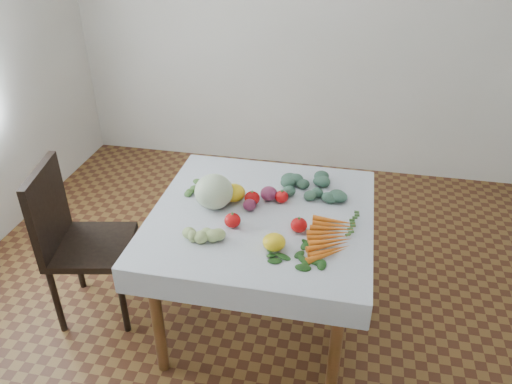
# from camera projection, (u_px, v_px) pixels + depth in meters

# --- Properties ---
(ground) EXTENTS (4.00, 4.00, 0.00)m
(ground) POSITION_uv_depth(u_px,v_px,m) (261.00, 319.00, 2.95)
(ground) COLOR brown
(back_wall) EXTENTS (4.00, 0.04, 2.70)m
(back_wall) POSITION_uv_depth(u_px,v_px,m) (311.00, 12.00, 3.92)
(back_wall) COLOR silver
(back_wall) RESTS_ON ground
(table) EXTENTS (1.00, 1.00, 0.75)m
(table) POSITION_uv_depth(u_px,v_px,m) (262.00, 230.00, 2.61)
(table) COLOR brown
(table) RESTS_ON ground
(tablecloth) EXTENTS (1.12, 1.12, 0.01)m
(tablecloth) POSITION_uv_depth(u_px,v_px,m) (262.00, 214.00, 2.56)
(tablecloth) COLOR white
(tablecloth) RESTS_ON table
(chair) EXTENTS (0.51, 0.51, 0.95)m
(chair) POSITION_uv_depth(u_px,v_px,m) (73.00, 234.00, 2.76)
(chair) COLOR black
(chair) RESTS_ON ground
(cabbage) EXTENTS (0.21, 0.21, 0.18)m
(cabbage) POSITION_uv_depth(u_px,v_px,m) (214.00, 192.00, 2.57)
(cabbage) COLOR silver
(cabbage) RESTS_ON tablecloth
(tomato_a) EXTENTS (0.10, 0.10, 0.07)m
(tomato_a) POSITION_uv_depth(u_px,v_px,m) (252.00, 198.00, 2.62)
(tomato_a) COLOR red
(tomato_a) RESTS_ON tablecloth
(tomato_b) EXTENTS (0.08, 0.08, 0.06)m
(tomato_b) POSITION_uv_depth(u_px,v_px,m) (282.00, 197.00, 2.64)
(tomato_b) COLOR red
(tomato_b) RESTS_ON tablecloth
(tomato_c) EXTENTS (0.09, 0.09, 0.07)m
(tomato_c) POSITION_uv_depth(u_px,v_px,m) (233.00, 220.00, 2.44)
(tomato_c) COLOR red
(tomato_c) RESTS_ON tablecloth
(tomato_d) EXTENTS (0.11, 0.11, 0.07)m
(tomato_d) POSITION_uv_depth(u_px,v_px,m) (299.00, 225.00, 2.41)
(tomato_d) COLOR red
(tomato_d) RESTS_ON tablecloth
(heirloom_back) EXTENTS (0.16, 0.16, 0.09)m
(heirloom_back) POSITION_uv_depth(u_px,v_px,m) (234.00, 193.00, 2.65)
(heirloom_back) COLOR yellow
(heirloom_back) RESTS_ON tablecloth
(heirloom_front) EXTENTS (0.14, 0.14, 0.07)m
(heirloom_front) POSITION_uv_depth(u_px,v_px,m) (274.00, 242.00, 2.29)
(heirloom_front) COLOR yellow
(heirloom_front) RESTS_ON tablecloth
(onion_a) EXTENTS (0.11, 0.11, 0.08)m
(onion_a) POSITION_uv_depth(u_px,v_px,m) (269.00, 194.00, 2.65)
(onion_a) COLOR #601B3A
(onion_a) RESTS_ON tablecloth
(onion_b) EXTENTS (0.09, 0.09, 0.06)m
(onion_b) POSITION_uv_depth(u_px,v_px,m) (250.00, 205.00, 2.57)
(onion_b) COLOR #601B3A
(onion_b) RESTS_ON tablecloth
(tomatillo_cluster) EXTENTS (0.16, 0.14, 0.05)m
(tomatillo_cluster) POSITION_uv_depth(u_px,v_px,m) (204.00, 234.00, 2.36)
(tomatillo_cluster) COLOR #A9C471
(tomatillo_cluster) RESTS_ON tablecloth
(carrot_bunch) EXTENTS (0.22, 0.37, 0.03)m
(carrot_bunch) POSITION_uv_depth(u_px,v_px,m) (331.00, 237.00, 2.36)
(carrot_bunch) COLOR orange
(carrot_bunch) RESTS_ON tablecloth
(kale_bunch) EXTENTS (0.38, 0.32, 0.05)m
(kale_bunch) POSITION_uv_depth(u_px,v_px,m) (311.00, 184.00, 2.77)
(kale_bunch) COLOR #3C6351
(kale_bunch) RESTS_ON tablecloth
(basil_bunch) EXTENTS (0.24, 0.21, 0.01)m
(basil_bunch) POSITION_uv_depth(u_px,v_px,m) (298.00, 253.00, 2.27)
(basil_bunch) COLOR #1A4A17
(basil_bunch) RESTS_ON tablecloth
(dill_bunch) EXTENTS (0.23, 0.18, 0.02)m
(dill_bunch) POSITION_uv_depth(u_px,v_px,m) (205.00, 190.00, 2.73)
(dill_bunch) COLOR #507C38
(dill_bunch) RESTS_ON tablecloth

